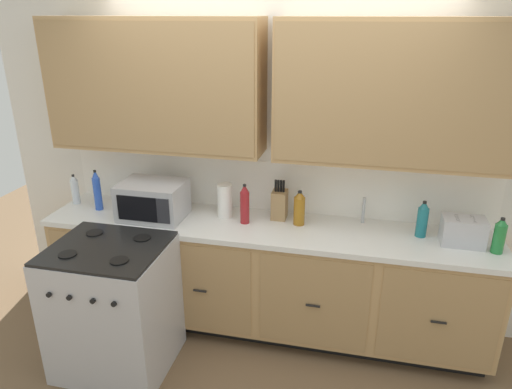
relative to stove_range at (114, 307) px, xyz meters
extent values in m
plane|color=brown|center=(0.93, 0.33, -0.47)|extent=(8.29, 8.29, 0.00)
cube|color=white|center=(0.93, 0.96, 0.79)|extent=(4.52, 0.05, 2.51)
cube|color=white|center=(0.93, 0.93, 0.64)|extent=(3.32, 0.01, 0.40)
cube|color=tan|center=(0.08, 0.76, 1.41)|extent=(1.61, 0.34, 0.95)
cube|color=#A58052|center=(0.08, 0.59, 1.41)|extent=(1.58, 0.01, 0.89)
cube|color=tan|center=(1.79, 0.76, 1.41)|extent=(1.61, 0.34, 0.95)
cube|color=#A58052|center=(1.79, 0.59, 1.41)|extent=(1.58, 0.01, 0.89)
cube|color=black|center=(0.93, 0.66, -0.42)|extent=(3.25, 0.48, 0.10)
cube|color=tan|center=(0.93, 0.63, 0.01)|extent=(3.32, 0.60, 0.77)
cube|color=#A88354|center=(-0.31, 0.33, 0.01)|extent=(0.76, 0.01, 0.71)
cube|color=black|center=(-0.31, 0.31, 0.01)|extent=(0.10, 0.01, 0.01)
cube|color=#A88354|center=(0.52, 0.33, 0.01)|extent=(0.76, 0.01, 0.71)
cube|color=black|center=(0.52, 0.31, 0.01)|extent=(0.10, 0.01, 0.01)
cube|color=#A88354|center=(1.35, 0.33, 0.01)|extent=(0.76, 0.01, 0.71)
cube|color=black|center=(1.35, 0.31, 0.01)|extent=(0.10, 0.01, 0.01)
cube|color=#A88354|center=(2.18, 0.33, 0.01)|extent=(0.76, 0.01, 0.71)
cube|color=black|center=(2.18, 0.31, 0.01)|extent=(0.10, 0.01, 0.01)
cube|color=white|center=(0.93, 0.63, 0.42)|extent=(3.35, 0.63, 0.04)
cube|color=#A8AAAF|center=(1.64, 0.66, 0.42)|extent=(0.56, 0.38, 0.02)
cube|color=#B7B7BC|center=(0.00, 0.00, -0.01)|extent=(0.76, 0.66, 0.92)
cube|color=black|center=(0.00, 0.00, 0.46)|extent=(0.74, 0.65, 0.02)
cylinder|color=black|center=(-0.18, -0.16, 0.47)|extent=(0.12, 0.12, 0.01)
cylinder|color=black|center=(0.18, -0.16, 0.47)|extent=(0.12, 0.12, 0.01)
cylinder|color=black|center=(-0.18, 0.16, 0.47)|extent=(0.12, 0.12, 0.01)
cylinder|color=black|center=(0.18, 0.16, 0.47)|extent=(0.12, 0.12, 0.01)
cylinder|color=black|center=(-0.22, -0.34, 0.28)|extent=(0.03, 0.02, 0.03)
cylinder|color=black|center=(-0.08, -0.34, 0.28)|extent=(0.03, 0.02, 0.03)
cylinder|color=black|center=(0.08, -0.34, 0.28)|extent=(0.03, 0.02, 0.03)
cylinder|color=black|center=(0.22, -0.34, 0.28)|extent=(0.03, 0.02, 0.03)
cube|color=#B7B7BC|center=(0.07, 0.58, 0.58)|extent=(0.48, 0.36, 0.28)
cube|color=black|center=(0.03, 0.40, 0.58)|extent=(0.31, 0.01, 0.19)
cube|color=#28282D|center=(0.24, 0.40, 0.58)|extent=(0.10, 0.01, 0.19)
cube|color=#B7B7BC|center=(2.30, 0.64, 0.53)|extent=(0.28, 0.18, 0.19)
cube|color=black|center=(2.25, 0.64, 0.62)|extent=(0.02, 0.13, 0.01)
cube|color=black|center=(2.35, 0.64, 0.62)|extent=(0.02, 0.13, 0.01)
cube|color=#9C794E|center=(1.02, 0.79, 0.55)|extent=(0.11, 0.14, 0.22)
cylinder|color=black|center=(0.99, 0.78, 0.70)|extent=(0.02, 0.02, 0.09)
cylinder|color=black|center=(1.01, 0.78, 0.70)|extent=(0.02, 0.02, 0.09)
cylinder|color=black|center=(1.03, 0.78, 0.70)|extent=(0.02, 0.02, 0.09)
cylinder|color=black|center=(1.05, 0.78, 0.70)|extent=(0.02, 0.02, 0.09)
cylinder|color=#B2B5BA|center=(1.64, 0.84, 0.54)|extent=(0.02, 0.02, 0.20)
cylinder|color=white|center=(0.60, 0.72, 0.57)|extent=(0.12, 0.12, 0.26)
cylinder|color=silver|center=(-0.67, 0.70, 0.54)|extent=(0.06, 0.06, 0.20)
cone|color=silver|center=(-0.67, 0.70, 0.66)|extent=(0.06, 0.06, 0.05)
cylinder|color=black|center=(-0.67, 0.70, 0.68)|extent=(0.02, 0.02, 0.02)
cylinder|color=blue|center=(-0.42, 0.63, 0.57)|extent=(0.06, 0.06, 0.26)
cone|color=blue|center=(-0.42, 0.63, 0.73)|extent=(0.06, 0.06, 0.07)
cylinder|color=black|center=(-0.42, 0.63, 0.76)|extent=(0.02, 0.02, 0.02)
cylinder|color=maroon|center=(0.78, 0.64, 0.56)|extent=(0.07, 0.07, 0.24)
cone|color=maroon|center=(0.78, 0.64, 0.71)|extent=(0.06, 0.06, 0.06)
cylinder|color=black|center=(0.78, 0.64, 0.74)|extent=(0.02, 0.02, 0.02)
cylinder|color=#1E707A|center=(2.04, 0.70, 0.54)|extent=(0.08, 0.08, 0.21)
cone|color=#1E707A|center=(2.04, 0.70, 0.68)|extent=(0.07, 0.07, 0.05)
cylinder|color=black|center=(2.04, 0.70, 0.69)|extent=(0.03, 0.03, 0.02)
cylinder|color=#9E6619|center=(1.18, 0.70, 0.54)|extent=(0.08, 0.08, 0.21)
cone|color=#9E6619|center=(1.18, 0.70, 0.68)|extent=(0.07, 0.07, 0.05)
cylinder|color=black|center=(1.18, 0.70, 0.70)|extent=(0.03, 0.03, 0.02)
cylinder|color=#237A38|center=(2.51, 0.56, 0.54)|extent=(0.08, 0.08, 0.20)
cone|color=#237A38|center=(2.51, 0.56, 0.66)|extent=(0.07, 0.07, 0.05)
cylinder|color=black|center=(2.51, 0.56, 0.68)|extent=(0.03, 0.03, 0.02)
camera|label=1|loc=(1.58, -2.45, 1.91)|focal=32.82mm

